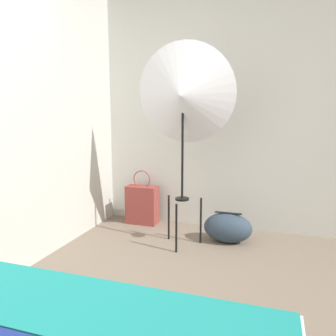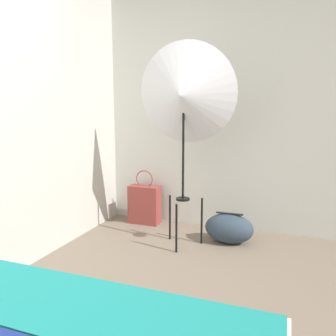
# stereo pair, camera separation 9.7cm
# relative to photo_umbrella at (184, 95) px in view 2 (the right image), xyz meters

# --- Properties ---
(wall_back) EXTENTS (8.00, 0.05, 2.60)m
(wall_back) POSITION_rel_photo_umbrella_xyz_m (0.15, 0.67, -0.14)
(wall_back) COLOR beige
(wall_back) RESTS_ON ground_plane
(wall_side_left) EXTENTS (0.05, 8.00, 2.60)m
(wall_side_left) POSITION_rel_photo_umbrella_xyz_m (-1.11, -0.71, -0.14)
(wall_side_left) COLOR beige
(wall_side_left) RESTS_ON ground_plane
(photo_umbrella) EXTENTS (0.95, 0.38, 1.93)m
(photo_umbrella) POSITION_rel_photo_umbrella_xyz_m (0.00, 0.00, 0.00)
(photo_umbrella) COLOR black
(photo_umbrella) RESTS_ON ground_plane
(tote_bag) EXTENTS (0.36, 0.18, 0.63)m
(tote_bag) POSITION_rel_photo_umbrella_xyz_m (-0.62, 0.48, -1.21)
(tote_bag) COLOR brown
(tote_bag) RESTS_ON ground_plane
(duffel_bag) EXTENTS (0.48, 0.30, 0.30)m
(duffel_bag) POSITION_rel_photo_umbrella_xyz_m (0.42, 0.21, -1.29)
(duffel_bag) COLOR #2D3D4C
(duffel_bag) RESTS_ON ground_plane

